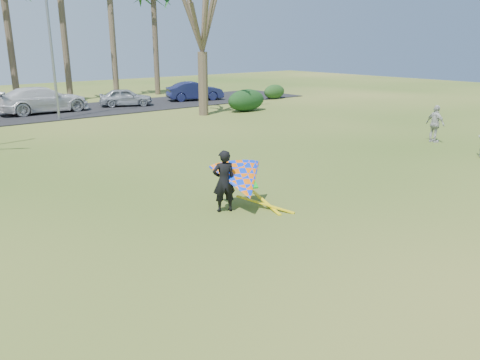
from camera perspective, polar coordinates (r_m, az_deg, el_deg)
ground at (r=11.27m, az=6.50°, el=-7.62°), size 100.00×100.00×0.00m
parking_strip at (r=33.28m, az=-26.12°, el=6.95°), size 46.00×7.00×0.06m
bare_tree_right at (r=30.64m, az=-4.72°, el=20.14°), size 6.27×6.27×9.21m
streetlight at (r=30.66m, az=-21.76°, el=15.14°), size 2.28×0.18×8.00m
hedge_near at (r=32.45m, az=0.77°, el=9.69°), size 2.99×1.36×1.49m
hedge_far at (r=39.81m, az=4.21°, el=10.68°), size 2.12×1.00×1.18m
car_3 at (r=34.00m, az=-22.89°, el=9.01°), size 5.94×2.62×1.70m
car_4 at (r=35.72m, az=-13.76°, el=9.78°), size 4.06×2.90×1.28m
car_5 at (r=38.41m, az=-5.52°, el=10.75°), size 4.72×2.80×1.47m
pedestrian_b at (r=23.99m, az=22.71°, el=6.32°), size 0.65×1.10×1.75m
kite_flyer at (r=13.03m, az=0.01°, el=-0.16°), size 2.13×2.39×2.02m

